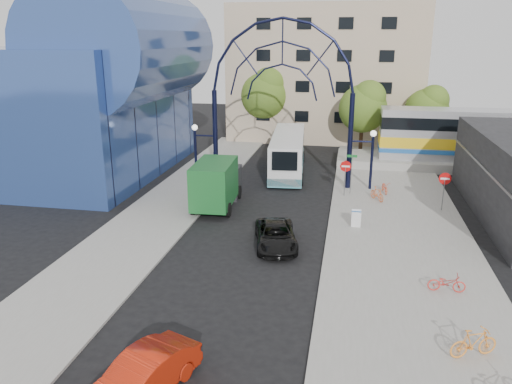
% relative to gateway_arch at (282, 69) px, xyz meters
% --- Properties ---
extents(ground, '(120.00, 120.00, 0.00)m').
position_rel_gateway_arch_xyz_m(ground, '(0.00, -14.00, -8.56)').
color(ground, black).
rests_on(ground, ground).
extents(sidewalk_east, '(8.00, 56.00, 0.12)m').
position_rel_gateway_arch_xyz_m(sidewalk_east, '(8.00, -10.00, -8.50)').
color(sidewalk_east, gray).
rests_on(sidewalk_east, ground).
extents(plaza_west, '(5.00, 50.00, 0.12)m').
position_rel_gateway_arch_xyz_m(plaza_west, '(-6.50, -8.00, -8.50)').
color(plaza_west, gray).
rests_on(plaza_west, ground).
extents(gateway_arch, '(13.64, 0.44, 12.10)m').
position_rel_gateway_arch_xyz_m(gateway_arch, '(0.00, 0.00, 0.00)').
color(gateway_arch, black).
rests_on(gateway_arch, ground).
extents(stop_sign, '(0.80, 0.07, 2.50)m').
position_rel_gateway_arch_xyz_m(stop_sign, '(4.80, -2.00, -6.56)').
color(stop_sign, slate).
rests_on(stop_sign, sidewalk_east).
extents(do_not_enter_sign, '(0.76, 0.07, 2.48)m').
position_rel_gateway_arch_xyz_m(do_not_enter_sign, '(11.00, -4.00, -6.58)').
color(do_not_enter_sign, slate).
rests_on(do_not_enter_sign, sidewalk_east).
extents(street_name_sign, '(0.70, 0.70, 2.80)m').
position_rel_gateway_arch_xyz_m(street_name_sign, '(5.20, -1.40, -6.43)').
color(street_name_sign, slate).
rests_on(street_name_sign, sidewalk_east).
extents(sandwich_board, '(0.55, 0.61, 0.99)m').
position_rel_gateway_arch_xyz_m(sandwich_board, '(5.60, -8.02, -7.81)').
color(sandwich_board, white).
rests_on(sandwich_board, sidewalk_east).
extents(transit_hall, '(16.50, 18.00, 14.50)m').
position_rel_gateway_arch_xyz_m(transit_hall, '(-15.30, 1.00, -1.86)').
color(transit_hall, '#2D488B').
rests_on(transit_hall, ground).
extents(apartment_block, '(20.00, 12.10, 14.00)m').
position_rel_gateway_arch_xyz_m(apartment_block, '(2.00, 20.97, -1.55)').
color(apartment_block, tan).
rests_on(apartment_block, ground).
extents(tree_north_a, '(4.48, 4.48, 7.00)m').
position_rel_gateway_arch_xyz_m(tree_north_a, '(6.12, 11.93, -3.95)').
color(tree_north_a, '#382314').
rests_on(tree_north_a, ground).
extents(tree_north_b, '(5.12, 5.12, 8.00)m').
position_rel_gateway_arch_xyz_m(tree_north_b, '(-3.88, 15.93, -3.29)').
color(tree_north_b, '#382314').
rests_on(tree_north_b, ground).
extents(tree_north_c, '(4.16, 4.16, 6.50)m').
position_rel_gateway_arch_xyz_m(tree_north_c, '(12.12, 13.93, -4.28)').
color(tree_north_c, '#382314').
rests_on(tree_north_c, ground).
extents(city_bus, '(3.46, 11.51, 3.12)m').
position_rel_gateway_arch_xyz_m(city_bus, '(-0.01, 4.29, -6.93)').
color(city_bus, silver).
rests_on(city_bus, ground).
extents(green_truck, '(2.69, 6.40, 3.17)m').
position_rel_gateway_arch_xyz_m(green_truck, '(-3.40, -5.55, -6.97)').
color(green_truck, black).
rests_on(green_truck, ground).
extents(black_suv, '(3.02, 4.86, 1.25)m').
position_rel_gateway_arch_xyz_m(black_suv, '(1.40, -11.47, -7.93)').
color(black_suv, black).
rests_on(black_suv, ground).
extents(red_sedan, '(2.90, 4.47, 1.39)m').
position_rel_gateway_arch_xyz_m(red_sedan, '(-0.91, -23.76, -7.86)').
color(red_sedan, '#B4200B').
rests_on(red_sedan, ground).
extents(bike_near_a, '(0.79, 1.62, 0.81)m').
position_rel_gateway_arch_xyz_m(bike_near_a, '(7.61, -0.80, -8.03)').
color(bike_near_a, '#F35530').
rests_on(bike_near_a, sidewalk_east).
extents(bike_near_b, '(1.17, 1.54, 0.92)m').
position_rel_gateway_arch_xyz_m(bike_near_b, '(7.00, -2.70, -7.98)').
color(bike_near_b, orange).
rests_on(bike_near_b, sidewalk_east).
extents(bike_far_a, '(1.60, 0.58, 0.84)m').
position_rel_gateway_arch_xyz_m(bike_far_a, '(9.47, -15.18, -8.02)').
color(bike_far_a, red).
rests_on(bike_far_a, sidewalk_east).
extents(bike_far_b, '(1.85, 1.17, 1.08)m').
position_rel_gateway_arch_xyz_m(bike_far_b, '(9.58, -19.87, -7.90)').
color(bike_far_b, orange).
rests_on(bike_far_b, sidewalk_east).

